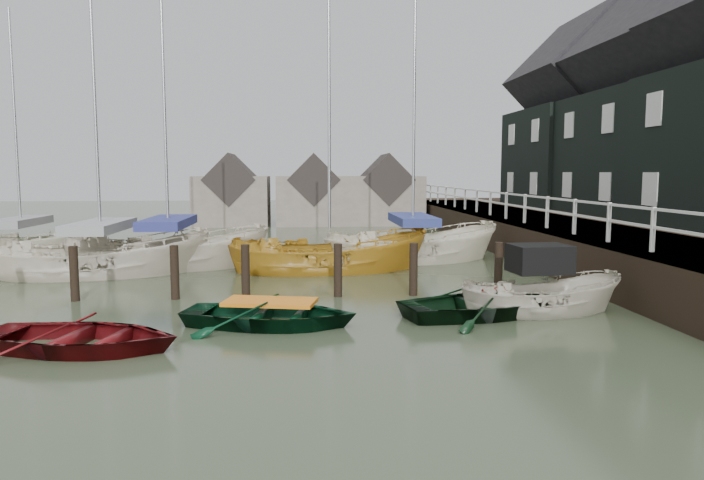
{
  "coord_description": "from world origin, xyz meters",
  "views": [
    {
      "loc": [
        0.26,
        -13.2,
        3.26
      ],
      "look_at": [
        1.64,
        3.88,
        1.4
      ],
      "focal_mm": 32.0,
      "sensor_mm": 36.0,
      "label": 1
    }
  ],
  "objects": [
    {
      "name": "mooring_pilings",
      "position": [
        -1.11,
        3.0,
        0.5
      ],
      "size": [
        13.72,
        0.22,
        1.8
      ],
      "color": "black",
      "rests_on": "ground"
    },
    {
      "name": "sailboat_c",
      "position": [
        1.18,
        7.39,
        0.01
      ],
      "size": [
        6.8,
        3.01,
        9.97
      ],
      "rotation": [
        0.0,
        0.0,
        1.65
      ],
      "color": "#B48121",
      "rests_on": "ground"
    },
    {
      "name": "rowboat_green",
      "position": [
        -0.42,
        -0.02,
        0.0
      ],
      "size": [
        4.19,
        3.38,
        0.77
      ],
      "primitive_type": "imported",
      "rotation": [
        0.0,
        0.0,
        1.35
      ],
      "color": "black",
      "rests_on": "ground"
    },
    {
      "name": "far_sheds",
      "position": [
        0.83,
        26.0,
        1.86
      ],
      "size": [
        14.0,
        4.08,
        4.39
      ],
      "color": "#665B51",
      "rests_on": "ground"
    },
    {
      "name": "rowboat_red",
      "position": [
        -3.81,
        -1.6,
        0.0
      ],
      "size": [
        4.2,
        3.38,
        0.77
      ],
      "primitive_type": "imported",
      "rotation": [
        0.0,
        0.0,
        1.36
      ],
      "color": "#520B0E",
      "rests_on": "ground"
    },
    {
      "name": "motorboat",
      "position": [
        5.77,
        0.65,
        0.11
      ],
      "size": [
        4.02,
        1.8,
        2.34
      ],
      "rotation": [
        0.0,
        0.0,
        1.66
      ],
      "color": "#BAB39E",
      "rests_on": "ground"
    },
    {
      "name": "rowboat_dkgreen",
      "position": [
        4.41,
        0.57,
        0.0
      ],
      "size": [
        4.49,
        3.69,
        0.81
      ],
      "primitive_type": "imported",
      "rotation": [
        0.0,
        0.0,
        1.82
      ],
      "color": "black",
      "rests_on": "ground"
    },
    {
      "name": "ground",
      "position": [
        0.0,
        0.0,
        0.0
      ],
      "size": [
        120.0,
        120.0,
        0.0
      ],
      "primitive_type": "plane",
      "color": "#2A3522",
      "rests_on": "ground"
    },
    {
      "name": "sailboat_e",
      "position": [
        -10.39,
        11.48,
        0.06
      ],
      "size": [
        6.07,
        2.61,
        10.41
      ],
      "rotation": [
        0.0,
        0.0,
        1.51
      ],
      "color": "beige",
      "rests_on": "ground"
    },
    {
      "name": "land_strip",
      "position": [
        15.0,
        10.0,
        0.0
      ],
      "size": [
        14.0,
        38.0,
        1.5
      ],
      "primitive_type": "cube",
      "color": "black",
      "rests_on": "ground"
    },
    {
      "name": "sailboat_a",
      "position": [
        -6.1,
        7.11,
        0.06
      ],
      "size": [
        7.11,
        3.78,
        11.97
      ],
      "rotation": [
        0.0,
        0.0,
        1.76
      ],
      "color": "beige",
      "rests_on": "ground"
    },
    {
      "name": "sailboat_b",
      "position": [
        -4.26,
        8.42,
        0.06
      ],
      "size": [
        7.04,
        3.35,
        10.78
      ],
      "rotation": [
        0.0,
        0.0,
        1.69
      ],
      "color": "beige",
      "rests_on": "ground"
    },
    {
      "name": "pier",
      "position": [
        9.48,
        10.0,
        0.71
      ],
      "size": [
        3.04,
        32.0,
        2.7
      ],
      "color": "black",
      "rests_on": "ground"
    },
    {
      "name": "sailboat_d",
      "position": [
        4.32,
        9.38,
        0.06
      ],
      "size": [
        7.01,
        3.66,
        11.68
      ],
      "rotation": [
        0.0,
        0.0,
        1.75
      ],
      "color": "silver",
      "rests_on": "ground"
    }
  ]
}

